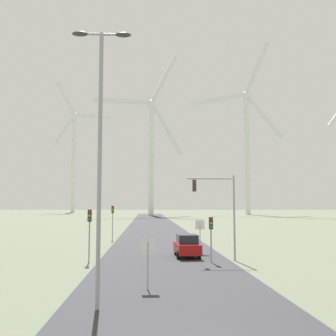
% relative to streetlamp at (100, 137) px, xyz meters
% --- Properties ---
extents(road_surface, '(10.00, 240.00, 0.01)m').
position_rel_streetlamp_xyz_m(road_surface, '(3.37, 42.50, -7.11)').
color(road_surface, '#2D2D33').
rests_on(road_surface, ground).
extents(streetlamp, '(2.55, 0.32, 11.71)m').
position_rel_streetlamp_xyz_m(streetlamp, '(0.00, 0.00, 0.00)').
color(streetlamp, '#93999E').
rests_on(streetlamp, ground).
extents(stop_sign_near, '(0.81, 0.07, 2.56)m').
position_rel_streetlamp_xyz_m(stop_sign_near, '(2.06, 3.70, -5.33)').
color(stop_sign_near, '#93999E').
rests_on(stop_sign_near, ground).
extents(stop_sign_far, '(0.81, 0.07, 2.88)m').
position_rel_streetlamp_xyz_m(stop_sign_far, '(6.67, 18.13, -5.10)').
color(stop_sign_far, '#93999E').
rests_on(stop_sign_far, ground).
extents(traffic_light_post_near_left, '(0.28, 0.34, 3.88)m').
position_rel_streetlamp_xyz_m(traffic_light_post_near_left, '(-2.26, 13.18, -4.27)').
color(traffic_light_post_near_left, '#93999E').
rests_on(traffic_light_post_near_left, ground).
extents(traffic_light_post_near_right, '(0.28, 0.34, 3.33)m').
position_rel_streetlamp_xyz_m(traffic_light_post_near_right, '(6.76, 12.64, -4.67)').
color(traffic_light_post_near_right, '#93999E').
rests_on(traffic_light_post_near_right, ground).
extents(traffic_light_post_mid_left, '(0.28, 0.33, 4.10)m').
position_rel_streetlamp_xyz_m(traffic_light_post_mid_left, '(-2.12, 31.27, -4.12)').
color(traffic_light_post_mid_left, '#93999E').
rests_on(traffic_light_post_mid_left, ground).
extents(traffic_light_mast_overhead, '(3.69, 0.35, 6.50)m').
position_rel_streetlamp_xyz_m(traffic_light_mast_overhead, '(7.52, 13.50, -2.59)').
color(traffic_light_mast_overhead, '#93999E').
rests_on(traffic_light_mast_overhead, ground).
extents(car_approaching, '(1.96, 4.17, 1.83)m').
position_rel_streetlamp_xyz_m(car_approaching, '(5.29, 15.80, -6.21)').
color(car_approaching, maroon).
rests_on(car_approaching, ground).
extents(wind_turbine_left, '(29.14, 8.41, 69.06)m').
position_rel_streetlamp_xyz_m(wind_turbine_left, '(-36.71, 191.45, 24.27)').
color(wind_turbine_left, white).
rests_on(wind_turbine_left, ground).
extents(wind_turbine_center, '(34.58, 13.56, 65.30)m').
position_rel_streetlamp_xyz_m(wind_turbine_center, '(3.56, 135.49, 20.88)').
color(wind_turbine_center, white).
rests_on(wind_turbine_center, ground).
extents(wind_turbine_right, '(36.71, 12.47, 72.75)m').
position_rel_streetlamp_xyz_m(wind_turbine_right, '(43.66, 144.15, 24.43)').
color(wind_turbine_right, white).
rests_on(wind_turbine_right, ground).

